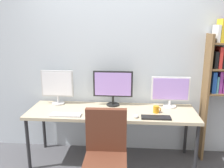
# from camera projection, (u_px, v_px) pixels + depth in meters

# --- Properties ---
(wall_back) EXTENTS (4.62, 0.10, 2.60)m
(wall_back) POSITION_uv_depth(u_px,v_px,m) (114.00, 64.00, 3.47)
(wall_back) COLOR silver
(wall_back) RESTS_ON ground_plane
(desk) EXTENTS (2.22, 0.68, 0.74)m
(desk) POSITION_uv_depth(u_px,v_px,m) (112.00, 114.00, 3.21)
(desk) COLOR tan
(desk) RESTS_ON ground_plane
(office_chair) EXTENTS (0.52, 0.52, 0.99)m
(office_chair) POSITION_uv_depth(u_px,v_px,m) (105.00, 165.00, 2.55)
(office_chair) COLOR #2D2D33
(office_chair) RESTS_ON ground_plane
(monitor_left) EXTENTS (0.45, 0.18, 0.49)m
(monitor_left) POSITION_uv_depth(u_px,v_px,m) (57.00, 86.00, 3.40)
(monitor_left) COLOR silver
(monitor_left) RESTS_ON desk
(monitor_center) EXTENTS (0.55, 0.18, 0.49)m
(monitor_center) POSITION_uv_depth(u_px,v_px,m) (113.00, 86.00, 3.34)
(monitor_center) COLOR black
(monitor_center) RESTS_ON desk
(monitor_right) EXTENTS (0.52, 0.18, 0.42)m
(monitor_right) POSITION_uv_depth(u_px,v_px,m) (170.00, 91.00, 3.29)
(monitor_right) COLOR silver
(monitor_right) RESTS_ON desk
(keyboard_left) EXTENTS (0.38, 0.13, 0.02)m
(keyboard_left) POSITION_uv_depth(u_px,v_px,m) (66.00, 115.00, 3.02)
(keyboard_left) COLOR silver
(keyboard_left) RESTS_ON desk
(keyboard_right) EXTENTS (0.36, 0.13, 0.02)m
(keyboard_right) POSITION_uv_depth(u_px,v_px,m) (156.00, 117.00, 2.93)
(keyboard_right) COLOR black
(keyboard_right) RESTS_ON desk
(computer_mouse) EXTENTS (0.06, 0.10, 0.03)m
(computer_mouse) POSITION_uv_depth(u_px,v_px,m) (136.00, 116.00, 2.96)
(computer_mouse) COLOR silver
(computer_mouse) RESTS_ON desk
(coffee_mug) EXTENTS (0.11, 0.08, 0.09)m
(coffee_mug) POSITION_uv_depth(u_px,v_px,m) (156.00, 109.00, 3.11)
(coffee_mug) COLOR orange
(coffee_mug) RESTS_ON desk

